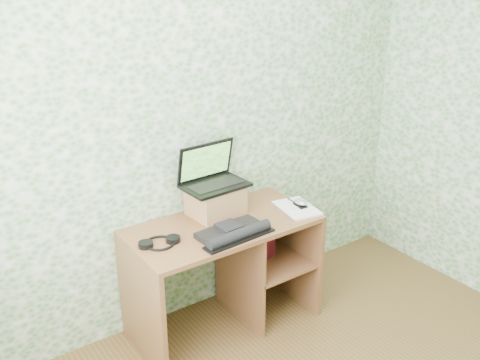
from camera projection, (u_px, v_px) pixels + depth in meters
wall_back at (195, 127)px, 3.36m from camera, size 3.50×0.00×3.50m
desk at (231, 256)px, 3.50m from camera, size 1.20×0.60×0.75m
riser at (215, 201)px, 3.43m from camera, size 0.33×0.28×0.19m
laptop at (211, 176)px, 3.40m from camera, size 0.42×0.30×0.27m
keyboard at (234, 232)px, 3.18m from camera, size 0.48×0.26×0.07m
headphones at (160, 242)px, 3.08m from camera, size 0.25×0.21×0.03m
notepad at (297, 208)px, 3.53m from camera, size 0.27×0.34×0.01m
mouse at (300, 203)px, 3.54m from camera, size 0.07×0.11×0.03m
pen at (294, 202)px, 3.59m from camera, size 0.02×0.14×0.01m
red_box at (259, 241)px, 3.56m from camera, size 0.26×0.13×0.30m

